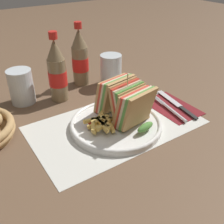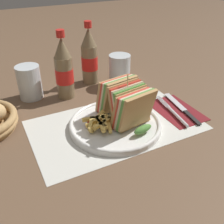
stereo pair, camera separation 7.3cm
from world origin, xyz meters
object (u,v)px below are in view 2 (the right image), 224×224
object	(u,v)px
fork	(174,113)
glass_far	(29,82)
club_sandwich	(126,103)
glass_near	(120,72)
plate_main	(115,124)
coke_bottle_near	(64,70)
knife	(182,108)
coke_bottle_far	(89,58)

from	to	relation	value
fork	glass_far	distance (m)	0.48
club_sandwich	glass_near	distance (m)	0.27
plate_main	club_sandwich	bearing A→B (deg)	2.95
glass_far	fork	bearing A→B (deg)	-41.16
coke_bottle_near	glass_near	world-z (taller)	coke_bottle_near
plate_main	club_sandwich	size ratio (longest dim) A/B	1.32
plate_main	glass_near	world-z (taller)	glass_near
fork	coke_bottle_near	xyz separation A→B (m)	(-0.25, 0.26, 0.09)
knife	coke_bottle_far	xyz separation A→B (m)	(-0.17, 0.32, 0.09)
fork	knife	world-z (taller)	fork
fork	coke_bottle_far	xyz separation A→B (m)	(-0.13, 0.33, 0.09)
glass_near	club_sandwich	bearing A→B (deg)	-114.36
club_sandwich	fork	xyz separation A→B (m)	(0.15, -0.03, -0.06)
coke_bottle_near	glass_far	distance (m)	0.12
club_sandwich	knife	distance (m)	0.21
fork	coke_bottle_near	bearing A→B (deg)	142.09
knife	glass_near	bearing A→B (deg)	117.41
club_sandwich	glass_near	xyz separation A→B (m)	(0.11, 0.24, -0.02)
fork	coke_bottle_far	bearing A→B (deg)	120.39
knife	coke_bottle_far	bearing A→B (deg)	127.58
glass_near	plate_main	bearing A→B (deg)	-120.60
knife	coke_bottle_far	size ratio (longest dim) A/B	0.88
coke_bottle_far	glass_far	world-z (taller)	coke_bottle_far
fork	glass_far	size ratio (longest dim) A/B	1.67
plate_main	knife	bearing A→B (deg)	-2.22
club_sandwich	glass_far	size ratio (longest dim) A/B	1.75
knife	glass_near	xyz separation A→B (m)	(-0.09, 0.25, 0.04)
fork	glass_far	bearing A→B (deg)	147.64
club_sandwich	glass_far	world-z (taller)	club_sandwich
knife	coke_bottle_far	distance (m)	0.37
plate_main	coke_bottle_near	world-z (taller)	coke_bottle_near
coke_bottle_near	coke_bottle_far	xyz separation A→B (m)	(0.12, 0.07, 0.00)
fork	knife	bearing A→B (deg)	28.65
plate_main	glass_far	size ratio (longest dim) A/B	2.31
club_sandwich	coke_bottle_far	xyz separation A→B (m)	(0.02, 0.31, 0.03)
plate_main	coke_bottle_near	size ratio (longest dim) A/B	1.14
coke_bottle_far	club_sandwich	bearing A→B (deg)	-93.84
plate_main	coke_bottle_near	bearing A→B (deg)	104.48
glass_near	fork	bearing A→B (deg)	-81.00
coke_bottle_far	knife	bearing A→B (deg)	-61.22
club_sandwich	knife	size ratio (longest dim) A/B	0.99
club_sandwich	glass_near	size ratio (longest dim) A/B	1.75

